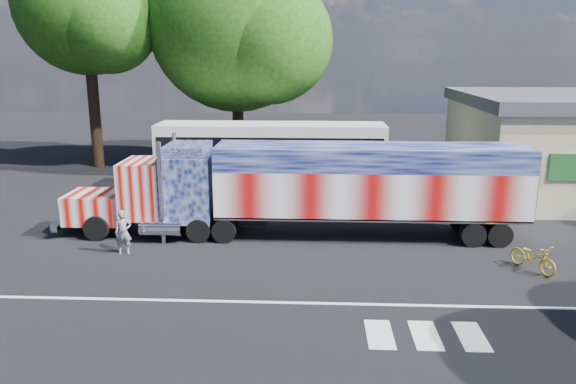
{
  "coord_description": "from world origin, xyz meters",
  "views": [
    {
      "loc": [
        1.01,
        -18.38,
        7.28
      ],
      "look_at": [
        0.0,
        3.0,
        1.9
      ],
      "focal_mm": 35.0,
      "sensor_mm": 36.0,
      "label": 1
    }
  ],
  "objects_px": {
    "semi_truck": "(312,186)",
    "tree_nw_a": "(88,5)",
    "woman": "(123,232)",
    "bicycle": "(533,257)",
    "coach_bus": "(271,155)",
    "tree_n_mid": "(239,25)"
  },
  "relations": [
    {
      "from": "tree_n_mid",
      "to": "woman",
      "type": "bearing_deg",
      "value": -97.84
    },
    {
      "from": "semi_truck",
      "to": "tree_nw_a",
      "type": "height_order",
      "value": "tree_nw_a"
    },
    {
      "from": "coach_bus",
      "to": "woman",
      "type": "relative_size",
      "value": 7.43
    },
    {
      "from": "semi_truck",
      "to": "bicycle",
      "type": "distance_m",
      "value": 8.46
    },
    {
      "from": "woman",
      "to": "tree_nw_a",
      "type": "height_order",
      "value": "tree_nw_a"
    },
    {
      "from": "woman",
      "to": "tree_n_mid",
      "type": "height_order",
      "value": "tree_n_mid"
    },
    {
      "from": "semi_truck",
      "to": "tree_n_mid",
      "type": "bearing_deg",
      "value": 108.26
    },
    {
      "from": "woman",
      "to": "tree_nw_a",
      "type": "relative_size",
      "value": 0.11
    },
    {
      "from": "woman",
      "to": "bicycle",
      "type": "bearing_deg",
      "value": -18.59
    },
    {
      "from": "tree_nw_a",
      "to": "woman",
      "type": "bearing_deg",
      "value": -66.58
    },
    {
      "from": "tree_n_mid",
      "to": "tree_nw_a",
      "type": "height_order",
      "value": "tree_n_mid"
    },
    {
      "from": "coach_bus",
      "to": "bicycle",
      "type": "bearing_deg",
      "value": -49.35
    },
    {
      "from": "tree_n_mid",
      "to": "tree_nw_a",
      "type": "relative_size",
      "value": 1.0
    },
    {
      "from": "semi_truck",
      "to": "tree_nw_a",
      "type": "xyz_separation_m",
      "value": [
        -13.79,
        13.47,
        7.94
      ]
    },
    {
      "from": "semi_truck",
      "to": "coach_bus",
      "type": "height_order",
      "value": "semi_truck"
    },
    {
      "from": "woman",
      "to": "bicycle",
      "type": "xyz_separation_m",
      "value": [
        14.48,
        -1.02,
        -0.34
      ]
    },
    {
      "from": "semi_truck",
      "to": "tree_n_mid",
      "type": "relative_size",
      "value": 1.31
    },
    {
      "from": "woman",
      "to": "tree_n_mid",
      "type": "relative_size",
      "value": 0.11
    },
    {
      "from": "tree_n_mid",
      "to": "tree_nw_a",
      "type": "distance_m",
      "value": 9.23
    },
    {
      "from": "semi_truck",
      "to": "bicycle",
      "type": "height_order",
      "value": "semi_truck"
    },
    {
      "from": "semi_truck",
      "to": "bicycle",
      "type": "bearing_deg",
      "value": -24.35
    },
    {
      "from": "bicycle",
      "to": "tree_nw_a",
      "type": "relative_size",
      "value": 0.13
    }
  ]
}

